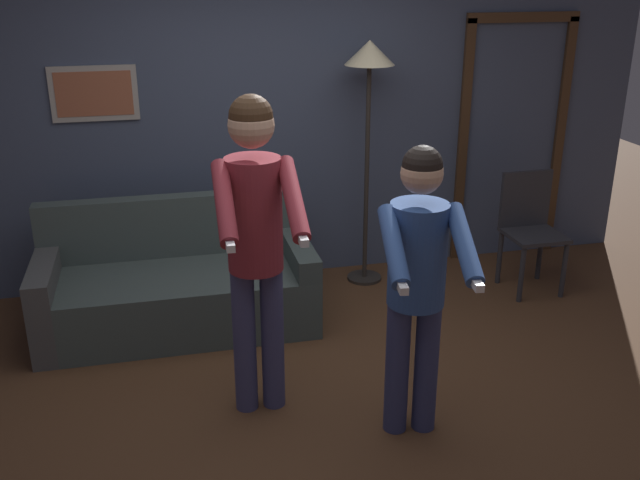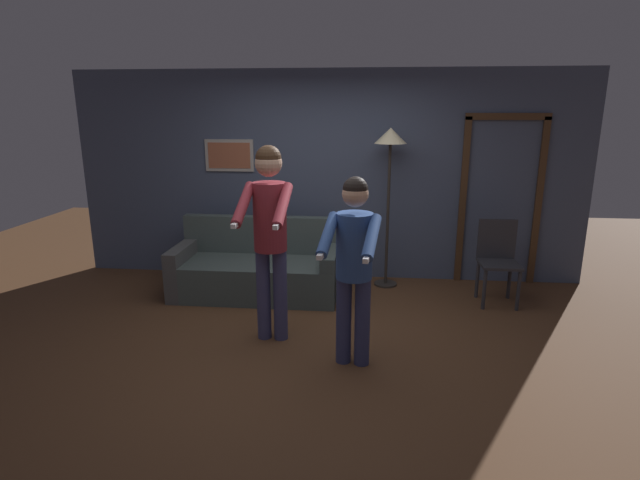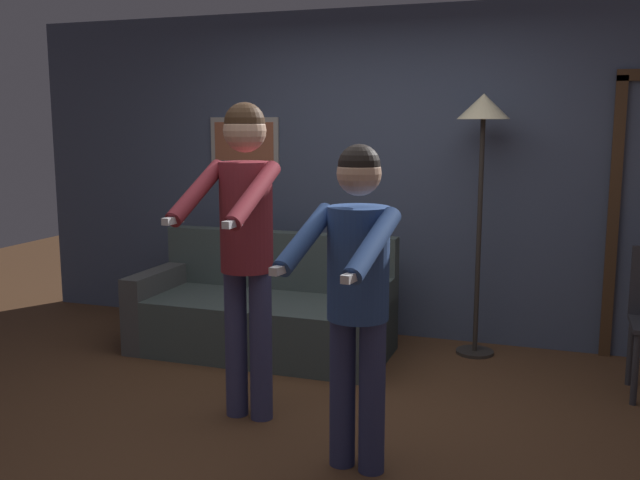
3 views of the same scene
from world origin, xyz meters
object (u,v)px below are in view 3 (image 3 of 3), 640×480
object	(u,v)px
person_standing_left	(245,229)
person_standing_right	(356,280)
couch	(264,315)
torchiere_lamp	(483,133)

from	to	relation	value
person_standing_left	person_standing_right	world-z (taller)	person_standing_left
couch	person_standing_left	distance (m)	1.51
couch	person_standing_left	size ratio (longest dim) A/B	1.04
torchiere_lamp	person_standing_left	world-z (taller)	torchiere_lamp
couch	person_standing_left	bearing A→B (deg)	-70.85
person_standing_right	couch	bearing A→B (deg)	126.77
couch	person_standing_left	xyz separation A→B (m)	(0.41, -1.18, 0.84)
couch	torchiere_lamp	world-z (taller)	torchiere_lamp
person_standing_left	person_standing_right	bearing A→B (deg)	-27.57
torchiere_lamp	person_standing_right	distance (m)	2.17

